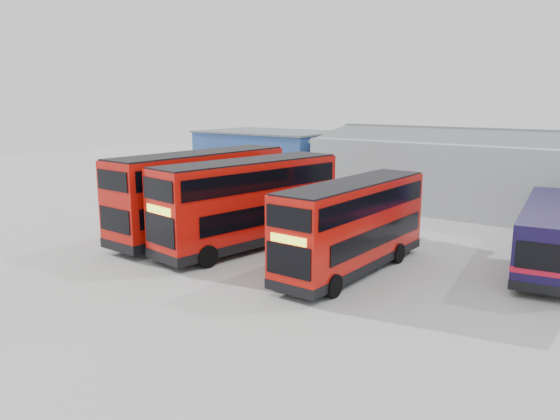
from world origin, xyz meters
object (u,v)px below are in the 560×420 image
object	(u,v)px
maintenance_shed	(534,176)
double_decker_left	(201,195)
single_decker_blue	(551,236)
double_decker_right	(353,227)
office_block	(271,159)
panel_van	(185,175)
double_decker_centre	(249,204)

from	to	relation	value
maintenance_shed	double_decker_left	bearing A→B (deg)	-126.25
double_decker_left	single_decker_blue	xyz separation A→B (m)	(17.66, 6.00, -0.97)
double_decker_right	single_decker_blue	xyz separation A→B (m)	(7.27, 6.52, -0.62)
office_block	panel_van	world-z (taller)	office_block
office_block	double_decker_centre	size ratio (longest dim) A/B	1.06
double_decker_left	office_block	bearing A→B (deg)	-62.56
office_block	maintenance_shed	distance (m)	22.09
double_decker_left	maintenance_shed	bearing A→B (deg)	-124.13
double_decker_right	single_decker_blue	world-z (taller)	double_decker_right
double_decker_centre	single_decker_blue	world-z (taller)	double_decker_centre
double_decker_centre	panel_van	bearing A→B (deg)	154.25
double_decker_left	double_decker_right	size ratio (longest dim) A/B	1.17
maintenance_shed	panel_van	size ratio (longest dim) A/B	5.50
double_decker_right	single_decker_blue	bearing A→B (deg)	42.37
panel_van	double_decker_left	bearing A→B (deg)	-33.65
office_block	double_decker_centre	xyz separation A→B (m)	(11.86, -17.18, -0.19)
single_decker_blue	double_decker_right	bearing A→B (deg)	33.49
single_decker_blue	panel_van	size ratio (longest dim) A/B	2.06
double_decker_centre	double_decker_right	size ratio (longest dim) A/B	1.14
double_decker_right	panel_van	distance (m)	26.34
double_decker_centre	single_decker_blue	xyz separation A→B (m)	(13.85, 6.17, -0.88)
single_decker_blue	panel_van	bearing A→B (deg)	-17.98
double_decker_left	panel_van	distance (m)	17.35
maintenance_shed	double_decker_centre	xyz separation A→B (m)	(-10.14, -19.19, -0.21)
office_block	double_decker_right	world-z (taller)	office_block
double_decker_right	maintenance_shed	bearing A→B (deg)	80.16
maintenance_shed	office_block	bearing A→B (deg)	-174.79
office_block	maintenance_shed	bearing A→B (deg)	5.21
maintenance_shed	panel_van	world-z (taller)	maintenance_shed
office_block	single_decker_blue	size ratio (longest dim) A/B	1.08
single_decker_blue	double_decker_left	bearing A→B (deg)	10.38
office_block	maintenance_shed	size ratio (longest dim) A/B	0.40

